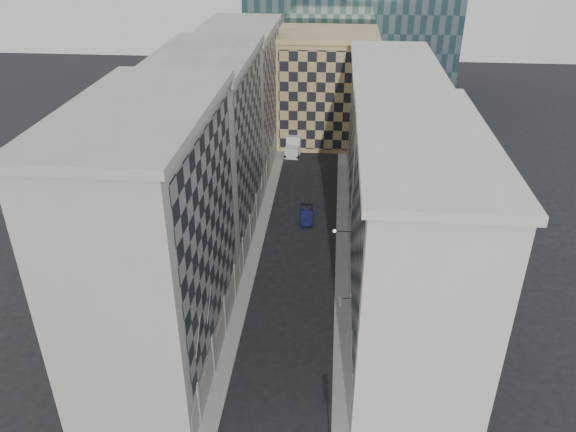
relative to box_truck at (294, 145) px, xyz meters
The scene contains 13 objects.
sidewalk_west 31.02m from the box_truck, 94.12° to the right, with size 1.50×100.00×0.15m, color gray.
sidewalk_east 32.03m from the box_truck, 75.01° to the right, with size 1.50×100.00×0.15m, color gray.
bldg_left_a 51.59m from the box_truck, 98.95° to the right, with size 10.80×22.80×23.70m.
bldg_left_b 30.65m from the box_truck, 105.72° to the right, with size 10.80×22.80×22.70m.
bldg_left_c 13.63m from the box_truck, 143.04° to the right, with size 10.80×22.80×21.70m.
bldg_right_a 48.79m from the box_truck, 73.15° to the right, with size 10.80×26.80×20.70m.
bldg_right_b 24.96m from the box_truck, 53.65° to the right, with size 10.80×28.80×19.70m.
tan_block 11.78m from the box_truck, 54.28° to the left, with size 16.80×14.80×18.80m.
flagpoles_left 55.38m from the box_truck, 93.00° to the right, with size 0.10×6.33×2.33m.
bracket_lamp 37.95m from the box_truck, 78.66° to the right, with size 1.98×0.36×0.36m.
box_truck is the anchor object (origin of this frame).
dark_car 24.00m from the box_truck, 81.48° to the right, with size 1.59×4.56×1.50m, color #11133E.
shop_sign 46.84m from the box_truck, 80.18° to the right, with size 1.25×0.76×0.85m.
Camera 1 is at (3.77, -28.17, 36.37)m, focal length 35.00 mm.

